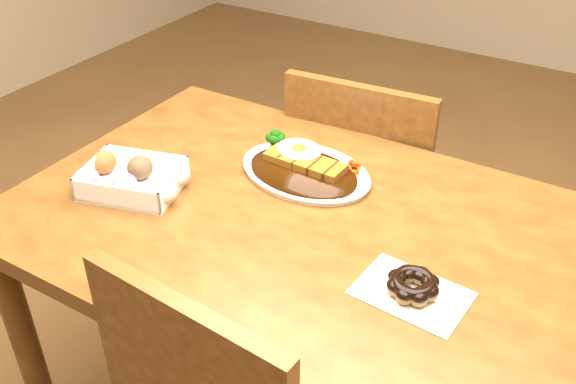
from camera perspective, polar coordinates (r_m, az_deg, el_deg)
The scene contains 5 objects.
table at distance 1.37m, azimuth 1.13°, elevation -5.80°, with size 1.20×0.80×0.75m.
chair_far at distance 1.89m, azimuth 7.08°, elevation -0.12°, with size 0.45×0.45×0.87m.
katsu_curry_plate at distance 1.44m, azimuth 1.47°, elevation 2.20°, with size 0.33×0.25×0.06m.
donut_box at distance 1.42m, azimuth -13.66°, elevation 1.24°, with size 0.25×0.21×0.06m.
pon_de_ring at distance 1.14m, azimuth 11.03°, elevation -8.18°, with size 0.20×0.15×0.04m.
Camera 1 is at (0.53, -0.91, 1.52)m, focal length 40.00 mm.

